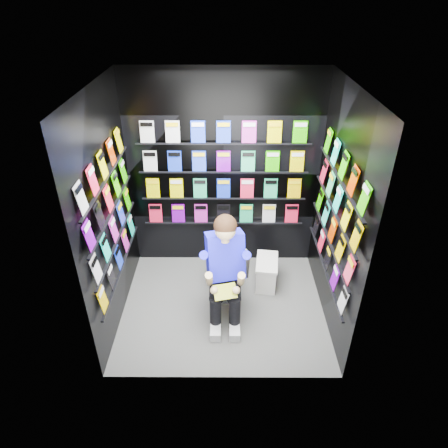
{
  "coord_description": "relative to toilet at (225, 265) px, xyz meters",
  "views": [
    {
      "loc": [
        0.03,
        -3.58,
        3.42
      ],
      "look_at": [
        0.01,
        0.15,
        1.09
      ],
      "focal_mm": 32.0,
      "sensor_mm": 36.0,
      "label": 1
    }
  ],
  "objects": [
    {
      "name": "wall_left",
      "position": [
        -1.22,
        -0.35,
        0.93
      ],
      "size": [
        0.04,
        2.0,
        2.6
      ],
      "primitive_type": "cube",
      "color": "black",
      "rests_on": "floor"
    },
    {
      "name": "wall_front",
      "position": [
        -0.02,
        -1.35,
        0.93
      ],
      "size": [
        2.4,
        0.04,
        2.6
      ],
      "primitive_type": "cube",
      "color": "black",
      "rests_on": "floor"
    },
    {
      "name": "held_comic",
      "position": [
        0.0,
        -0.73,
        0.21
      ],
      "size": [
        0.27,
        0.2,
        0.1
      ],
      "primitive_type": "cube",
      "rotation": [
        -0.96,
        0.0,
        0.24
      ],
      "color": "green",
      "rests_on": "reader"
    },
    {
      "name": "wall_back",
      "position": [
        -0.02,
        0.65,
        0.93
      ],
      "size": [
        2.4,
        0.04,
        2.6
      ],
      "primitive_type": "cube",
      "color": "black",
      "rests_on": "floor"
    },
    {
      "name": "toilet",
      "position": [
        0.0,
        0.0,
        0.0
      ],
      "size": [
        0.58,
        0.83,
        0.73
      ],
      "primitive_type": "imported",
      "rotation": [
        0.0,
        0.0,
        3.38
      ],
      "color": "white",
      "rests_on": "floor"
    },
    {
      "name": "wall_right",
      "position": [
        1.18,
        -0.35,
        0.93
      ],
      "size": [
        0.04,
        2.0,
        2.6
      ],
      "primitive_type": "cube",
      "color": "black",
      "rests_on": "floor"
    },
    {
      "name": "ceiling",
      "position": [
        -0.02,
        -0.35,
        2.23
      ],
      "size": [
        2.4,
        2.4,
        0.0
      ],
      "primitive_type": "plane",
      "color": "white",
      "rests_on": "floor"
    },
    {
      "name": "floor",
      "position": [
        -0.02,
        -0.35,
        -0.37
      ],
      "size": [
        2.4,
        2.4,
        0.0
      ],
      "primitive_type": "plane",
      "color": "#595957",
      "rests_on": "ground"
    },
    {
      "name": "longbox",
      "position": [
        0.53,
        0.09,
        -0.2
      ],
      "size": [
        0.3,
        0.47,
        0.33
      ],
      "primitive_type": "cube",
      "rotation": [
        0.0,
        0.0,
        -0.12
      ],
      "color": "white",
      "rests_on": "floor"
    },
    {
      "name": "longbox_lid",
      "position": [
        0.53,
        0.09,
        -0.02
      ],
      "size": [
        0.32,
        0.5,
        0.03
      ],
      "primitive_type": "cube",
      "rotation": [
        0.0,
        0.0,
        -0.12
      ],
      "color": "white",
      "rests_on": "longbox"
    },
    {
      "name": "comics_left",
      "position": [
        -1.19,
        -0.35,
        0.94
      ],
      "size": [
        0.06,
        1.7,
        1.37
      ],
      "primitive_type": null,
      "color": "red",
      "rests_on": "wall_left"
    },
    {
      "name": "comics_right",
      "position": [
        1.15,
        -0.35,
        0.94
      ],
      "size": [
        0.06,
        1.7,
        1.37
      ],
      "primitive_type": null,
      "color": "red",
      "rests_on": "wall_right"
    },
    {
      "name": "comics_back",
      "position": [
        -0.02,
        0.62,
        0.94
      ],
      "size": [
        2.1,
        0.06,
        1.37
      ],
      "primitive_type": null,
      "color": "red",
      "rests_on": "wall_back"
    },
    {
      "name": "reader",
      "position": [
        0.0,
        -0.38,
        0.42
      ],
      "size": [
        0.73,
        0.92,
        1.49
      ],
      "primitive_type": null,
      "rotation": [
        0.0,
        0.0,
        0.24
      ],
      "color": "#0D0BED",
      "rests_on": "toilet"
    }
  ]
}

